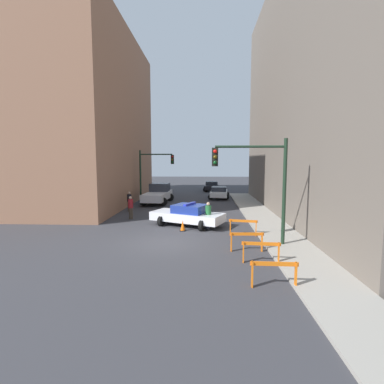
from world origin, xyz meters
TOP-DOWN VIEW (x-y plane):
  - ground_plane at (0.00, 0.00)m, footprint 120.00×120.00m
  - sidewalk_right at (6.20, 0.00)m, footprint 2.40×44.00m
  - building_corner_left at (-12.00, 14.00)m, footprint 14.00×20.00m
  - building_right at (13.40, 8.00)m, footprint 12.00×28.00m
  - traffic_light_near at (4.73, -0.34)m, footprint 3.64×0.35m
  - traffic_light_far at (-3.30, 14.35)m, footprint 3.44×0.35m
  - police_car at (0.91, 4.03)m, footprint 5.04×3.64m
  - white_truck at (-2.63, 14.17)m, footprint 2.90×5.53m
  - parked_car_near at (3.57, 17.96)m, footprint 2.51×4.44m
  - parked_car_mid at (2.93, 25.88)m, footprint 2.37×4.36m
  - pedestrian_crossing at (-3.35, 6.09)m, footprint 0.38×0.38m
  - pedestrian_corner at (-4.26, 9.28)m, footprint 0.49×0.49m
  - pedestrian_sidewalk at (2.22, 3.36)m, footprint 0.47×0.47m
  - barrier_front at (4.35, -5.27)m, footprint 1.60×0.20m
  - barrier_mid at (4.36, -2.87)m, footprint 1.60×0.27m
  - barrier_back at (3.98, -1.27)m, footprint 1.60×0.22m
  - barrier_corner at (4.20, 1.73)m, footprint 1.58×0.42m
  - traffic_cone at (0.68, 2.65)m, footprint 0.36×0.36m

SIDE VIEW (x-z plane):
  - ground_plane at x=0.00m, z-range 0.00..0.00m
  - sidewalk_right at x=6.20m, z-range 0.00..0.12m
  - traffic_cone at x=0.68m, z-range -0.01..0.65m
  - barrier_front at x=4.35m, z-range 0.17..1.07m
  - barrier_mid at x=4.36m, z-range 0.17..1.07m
  - barrier_back at x=3.98m, z-range 0.17..1.07m
  - barrier_corner at x=4.20m, z-range 0.17..1.07m
  - parked_car_near at x=3.57m, z-range 0.02..1.33m
  - parked_car_mid at x=2.93m, z-range 0.02..1.33m
  - police_car at x=0.91m, z-range -0.04..1.48m
  - pedestrian_crossing at x=-3.35m, z-range 0.03..1.69m
  - pedestrian_corner at x=-4.26m, z-range 0.03..1.69m
  - pedestrian_sidewalk at x=2.22m, z-range 0.03..1.69m
  - white_truck at x=-2.63m, z-range -0.04..1.86m
  - traffic_light_far at x=-3.30m, z-range 0.80..6.00m
  - traffic_light_near at x=4.73m, z-range 0.93..6.13m
  - building_corner_left at x=-12.00m, z-range 0.00..16.25m
  - building_right at x=13.40m, z-range 0.00..18.79m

